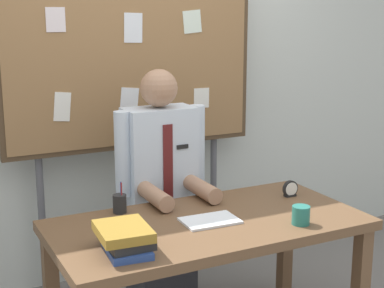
{
  "coord_description": "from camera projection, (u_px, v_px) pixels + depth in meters",
  "views": [
    {
      "loc": [
        -1.29,
        -2.38,
        1.74
      ],
      "look_at": [
        0.0,
        0.18,
        1.08
      ],
      "focal_mm": 54.59,
      "sensor_mm": 36.0,
      "label": 1
    }
  ],
  "objects": [
    {
      "name": "book_stack",
      "position": [
        125.0,
        238.0,
        2.48
      ],
      "size": [
        0.24,
        0.29,
        0.11
      ],
      "color": "#2D4C99",
      "rests_on": "desk"
    },
    {
      "name": "open_notebook",
      "position": [
        211.0,
        220.0,
        2.85
      ],
      "size": [
        0.28,
        0.19,
        0.01
      ],
      "primitive_type": "cube",
      "rotation": [
        0.0,
        0.0,
        -0.04
      ],
      "color": "white",
      "rests_on": "desk"
    },
    {
      "name": "desk",
      "position": [
        208.0,
        238.0,
        2.89
      ],
      "size": [
        1.54,
        0.77,
        0.73
      ],
      "color": "brown",
      "rests_on": "ground_plane"
    },
    {
      "name": "coffee_mug",
      "position": [
        301.0,
        215.0,
        2.81
      ],
      "size": [
        0.09,
        0.09,
        0.09
      ],
      "primitive_type": "cylinder",
      "color": "#267266",
      "rests_on": "desk"
    },
    {
      "name": "person",
      "position": [
        161.0,
        200.0,
        3.38
      ],
      "size": [
        0.55,
        0.56,
        1.42
      ],
      "color": "#2D2D33",
      "rests_on": "ground_plane"
    },
    {
      "name": "bulletin_board",
      "position": [
        132.0,
        63.0,
        3.57
      ],
      "size": [
        1.63,
        0.09,
        2.0
      ],
      "color": "#4C3823",
      "rests_on": "ground_plane"
    },
    {
      "name": "back_wall",
      "position": [
        121.0,
        72.0,
        3.77
      ],
      "size": [
        6.4,
        0.08,
        2.7
      ],
      "primitive_type": "cube",
      "color": "silver",
      "rests_on": "ground_plane"
    },
    {
      "name": "pen_holder",
      "position": [
        120.0,
        203.0,
        2.97
      ],
      "size": [
        0.07,
        0.07,
        0.16
      ],
      "color": "#262626",
      "rests_on": "desk"
    },
    {
      "name": "desk_clock",
      "position": [
        290.0,
        189.0,
        3.23
      ],
      "size": [
        0.09,
        0.04,
        0.09
      ],
      "color": "black",
      "rests_on": "desk"
    }
  ]
}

